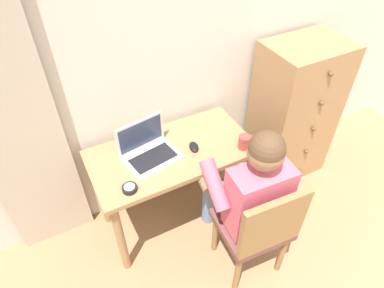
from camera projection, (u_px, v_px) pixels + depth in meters
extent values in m
cube|color=beige|center=(202.00, 43.00, 2.25)|extent=(4.80, 0.05, 2.50)
cube|color=#BCAD99|center=(12.00, 123.00, 1.89)|extent=(0.50, 0.03, 2.16)
cube|color=#9E754C|center=(172.00, 153.00, 2.24)|extent=(1.08, 0.56, 0.03)
cylinder|color=#9E754C|center=(121.00, 239.00, 2.18)|extent=(0.06, 0.06, 0.70)
cylinder|color=#9E754C|center=(245.00, 185.00, 2.51)|extent=(0.06, 0.06, 0.70)
cylinder|color=#9E754C|center=(101.00, 192.00, 2.47)|extent=(0.06, 0.06, 0.70)
cylinder|color=#9E754C|center=(215.00, 149.00, 2.80)|extent=(0.06, 0.06, 0.70)
cube|color=#9E754C|center=(294.00, 113.00, 2.75)|extent=(0.61, 0.43, 1.20)
sphere|color=brown|center=(300.00, 172.00, 2.92)|extent=(0.04, 0.04, 0.04)
sphere|color=brown|center=(306.00, 152.00, 2.76)|extent=(0.04, 0.04, 0.04)
sphere|color=brown|center=(314.00, 129.00, 2.60)|extent=(0.04, 0.04, 0.04)
sphere|color=brown|center=(322.00, 103.00, 2.44)|extent=(0.04, 0.04, 0.04)
sphere|color=brown|center=(331.00, 74.00, 2.28)|extent=(0.04, 0.04, 0.04)
cube|color=brown|center=(252.00, 224.00, 2.17)|extent=(0.45, 0.43, 0.05)
cube|color=olive|center=(273.00, 225.00, 1.89)|extent=(0.42, 0.07, 0.42)
cylinder|color=olive|center=(257.00, 217.00, 2.48)|extent=(0.04, 0.04, 0.40)
cylinder|color=olive|center=(215.00, 233.00, 2.38)|extent=(0.04, 0.04, 0.40)
cylinder|color=olive|center=(282.00, 253.00, 2.27)|extent=(0.04, 0.04, 0.40)
cylinder|color=olive|center=(237.00, 273.00, 2.16)|extent=(0.04, 0.04, 0.40)
cylinder|color=#6B84AD|center=(247.00, 191.00, 2.32)|extent=(0.17, 0.41, 0.14)
cylinder|color=#6B84AD|center=(223.00, 199.00, 2.26)|extent=(0.17, 0.41, 0.14)
cylinder|color=#6B84AD|center=(230.00, 192.00, 2.61)|extent=(0.11, 0.11, 0.47)
cylinder|color=#6B84AD|center=(209.00, 200.00, 2.56)|extent=(0.11, 0.11, 0.47)
cube|color=#D1566B|center=(258.00, 198.00, 1.98)|extent=(0.37, 0.22, 0.46)
cylinder|color=#D1566B|center=(279.00, 163.00, 2.08)|extent=(0.11, 0.30, 0.25)
cylinder|color=#D1566B|center=(215.00, 185.00, 1.95)|extent=(0.11, 0.30, 0.25)
cylinder|color=#846047|center=(259.00, 155.00, 2.28)|extent=(0.09, 0.27, 0.11)
cylinder|color=#846047|center=(200.00, 174.00, 2.15)|extent=(0.09, 0.27, 0.11)
sphere|color=#846047|center=(266.00, 153.00, 1.74)|extent=(0.20, 0.20, 0.20)
sphere|color=#513823|center=(267.00, 149.00, 1.72)|extent=(0.20, 0.20, 0.20)
cube|color=silver|center=(152.00, 158.00, 2.17)|extent=(0.38, 0.30, 0.02)
cube|color=black|center=(153.00, 158.00, 2.16)|extent=(0.31, 0.20, 0.00)
cube|color=silver|center=(140.00, 134.00, 2.16)|extent=(0.34, 0.07, 0.22)
cube|color=#2D3851|center=(141.00, 134.00, 2.16)|extent=(0.30, 0.05, 0.18)
ellipsoid|color=black|center=(194.00, 147.00, 2.24)|extent=(0.08, 0.11, 0.03)
cylinder|color=black|center=(130.00, 188.00, 1.98)|extent=(0.09, 0.09, 0.03)
cylinder|color=silver|center=(129.00, 187.00, 1.97)|extent=(0.06, 0.06, 0.00)
cylinder|color=#9E3D38|center=(244.00, 142.00, 2.23)|extent=(0.08, 0.08, 0.09)
torus|color=#9E3D38|center=(251.00, 139.00, 2.24)|extent=(0.06, 0.01, 0.06)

